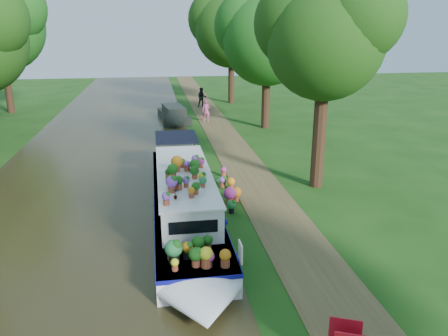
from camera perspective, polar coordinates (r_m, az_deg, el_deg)
ground at (r=16.31m, az=2.97°, el=-6.68°), size 100.00×100.00×0.00m
canal_water at (r=16.24m, az=-18.42°, el=-7.71°), size 10.00×100.00×0.02m
towpath at (r=16.58m, az=7.05°, el=-6.32°), size 2.20×100.00×0.03m
plant_boat at (r=15.89m, az=-5.13°, el=-4.07°), size 2.29×13.52×2.22m
tree_near_overhang at (r=18.89m, az=13.09°, el=16.92°), size 5.52×5.28×8.99m
tree_near_mid at (r=30.55m, az=5.65°, el=17.16°), size 6.90×6.60×9.40m
tree_near_far at (r=41.21m, az=0.93°, el=18.25°), size 7.59×7.26×10.30m
second_boat at (r=33.52m, az=-6.56°, el=6.92°), size 2.39×6.11×1.15m
pedestrian_pink at (r=32.97m, az=-2.35°, el=7.51°), size 0.68×0.54×1.64m
pedestrian_dark at (r=39.11m, az=-2.90°, el=9.20°), size 0.84×0.66×1.72m
verge_plant at (r=19.98m, az=-0.98°, el=-1.27°), size 0.50×0.47×0.44m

